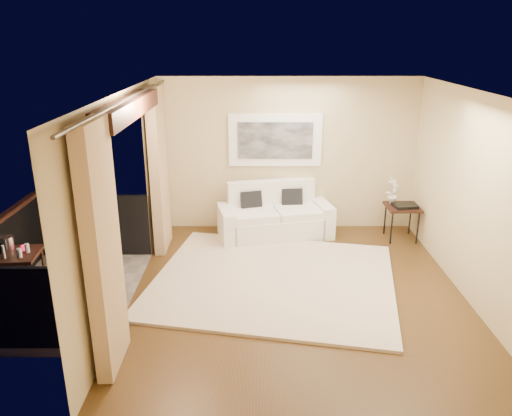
{
  "coord_description": "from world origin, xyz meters",
  "views": [
    {
      "loc": [
        -0.59,
        -6.11,
        3.37
      ],
      "look_at": [
        -0.57,
        0.52,
        1.05
      ],
      "focal_mm": 35.0,
      "sensor_mm": 36.0,
      "label": 1
    }
  ],
  "objects_px": {
    "balcony_chair_near": "(63,279)",
    "ice_bucket": "(7,244)",
    "balcony_chair_far": "(89,228)",
    "orchid": "(393,190)",
    "sofa": "(274,217)",
    "side_table": "(402,209)",
    "bistro_table": "(16,259)"
  },
  "relations": [
    {
      "from": "balcony_chair_near",
      "to": "ice_bucket",
      "type": "xyz_separation_m",
      "value": [
        -0.91,
        0.57,
        0.21
      ]
    },
    {
      "from": "balcony_chair_far",
      "to": "orchid",
      "type": "bearing_deg",
      "value": -150.25
    },
    {
      "from": "sofa",
      "to": "side_table",
      "type": "bearing_deg",
      "value": -17.02
    },
    {
      "from": "sofa",
      "to": "balcony_chair_near",
      "type": "xyz_separation_m",
      "value": [
        -2.66,
        -2.78,
        0.24
      ]
    },
    {
      "from": "bistro_table",
      "to": "side_table",
      "type": "bearing_deg",
      "value": 20.46
    },
    {
      "from": "balcony_chair_near",
      "to": "sofa",
      "type": "bearing_deg",
      "value": 65.65
    },
    {
      "from": "orchid",
      "to": "balcony_chair_near",
      "type": "bearing_deg",
      "value": -149.95
    },
    {
      "from": "ice_bucket",
      "to": "bistro_table",
      "type": "bearing_deg",
      "value": -33.68
    },
    {
      "from": "bistro_table",
      "to": "ice_bucket",
      "type": "xyz_separation_m",
      "value": [
        -0.12,
        0.08,
        0.18
      ]
    },
    {
      "from": "bistro_table",
      "to": "balcony_chair_far",
      "type": "distance_m",
      "value": 1.26
    },
    {
      "from": "ice_bucket",
      "to": "side_table",
      "type": "bearing_deg",
      "value": 19.35
    },
    {
      "from": "balcony_chair_far",
      "to": "ice_bucket",
      "type": "distance_m",
      "value": 1.27
    },
    {
      "from": "orchid",
      "to": "bistro_table",
      "type": "height_order",
      "value": "orchid"
    },
    {
      "from": "balcony_chair_near",
      "to": "balcony_chair_far",
      "type": "bearing_deg",
      "value": 115.94
    },
    {
      "from": "side_table",
      "to": "ice_bucket",
      "type": "height_order",
      "value": "ice_bucket"
    },
    {
      "from": "side_table",
      "to": "balcony_chair_near",
      "type": "xyz_separation_m",
      "value": [
        -4.84,
        -2.59,
        0.03
      ]
    },
    {
      "from": "sofa",
      "to": "ice_bucket",
      "type": "height_order",
      "value": "sofa"
    },
    {
      "from": "sofa",
      "to": "ice_bucket",
      "type": "distance_m",
      "value": 4.23
    },
    {
      "from": "bistro_table",
      "to": "balcony_chair_far",
      "type": "height_order",
      "value": "balcony_chair_far"
    },
    {
      "from": "sofa",
      "to": "balcony_chair_far",
      "type": "distance_m",
      "value": 3.09
    },
    {
      "from": "bistro_table",
      "to": "ice_bucket",
      "type": "relative_size",
      "value": 3.41
    },
    {
      "from": "side_table",
      "to": "ice_bucket",
      "type": "bearing_deg",
      "value": -160.65
    },
    {
      "from": "sofa",
      "to": "ice_bucket",
      "type": "bearing_deg",
      "value": -160.25
    },
    {
      "from": "balcony_chair_far",
      "to": "balcony_chair_near",
      "type": "distance_m",
      "value": 1.61
    },
    {
      "from": "side_table",
      "to": "bistro_table",
      "type": "xyz_separation_m",
      "value": [
        -5.63,
        -2.1,
        0.05
      ]
    },
    {
      "from": "balcony_chair_far",
      "to": "balcony_chair_near",
      "type": "bearing_deg",
      "value": 113.5
    },
    {
      "from": "sofa",
      "to": "ice_bucket",
      "type": "relative_size",
      "value": 10.3
    },
    {
      "from": "side_table",
      "to": "sofa",
      "type": "bearing_deg",
      "value": 174.98
    },
    {
      "from": "balcony_chair_near",
      "to": "side_table",
      "type": "bearing_deg",
      "value": 47.52
    },
    {
      "from": "bistro_table",
      "to": "ice_bucket",
      "type": "bearing_deg",
      "value": 146.32
    },
    {
      "from": "sofa",
      "to": "balcony_chair_far",
      "type": "bearing_deg",
      "value": -169.29
    },
    {
      "from": "balcony_chair_far",
      "to": "balcony_chair_near",
      "type": "relative_size",
      "value": 1.05
    }
  ]
}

